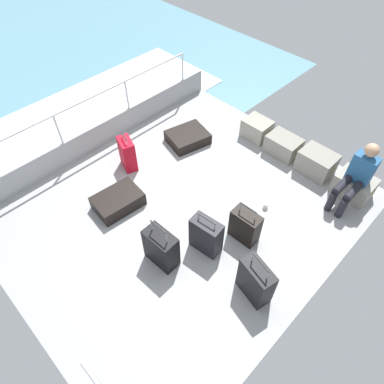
% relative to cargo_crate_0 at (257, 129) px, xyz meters
% --- Properties ---
extents(ground_plane, '(4.40, 5.20, 0.06)m').
position_rel_cargo_crate_0_xyz_m(ground_plane, '(0.30, -2.18, -0.21)').
color(ground_plane, '#939699').
extents(gunwale_port, '(0.06, 5.20, 0.45)m').
position_rel_cargo_crate_0_xyz_m(gunwale_port, '(-1.87, -2.18, 0.05)').
color(gunwale_port, '#939699').
rests_on(gunwale_port, ground_plane).
extents(railing_port, '(0.04, 4.20, 1.02)m').
position_rel_cargo_crate_0_xyz_m(railing_port, '(-1.87, -2.18, 0.60)').
color(railing_port, silver).
rests_on(railing_port, ground_plane).
extents(sea_wake, '(12.00, 12.00, 0.01)m').
position_rel_cargo_crate_0_xyz_m(sea_wake, '(-3.30, -2.18, -0.52)').
color(sea_wake, '#598C9E').
rests_on(sea_wake, ground_plane).
extents(cargo_crate_0, '(0.52, 0.40, 0.36)m').
position_rel_cargo_crate_0_xyz_m(cargo_crate_0, '(0.00, 0.00, 0.00)').
color(cargo_crate_0, gray).
rests_on(cargo_crate_0, ground_plane).
extents(cargo_crate_1, '(0.61, 0.41, 0.34)m').
position_rel_cargo_crate_0_xyz_m(cargo_crate_1, '(0.62, -0.04, -0.01)').
color(cargo_crate_1, gray).
rests_on(cargo_crate_1, ground_plane).
extents(cargo_crate_2, '(0.61, 0.43, 0.41)m').
position_rel_cargo_crate_0_xyz_m(cargo_crate_2, '(1.28, -0.04, 0.02)').
color(cargo_crate_2, gray).
rests_on(cargo_crate_2, ground_plane).
extents(cargo_crate_3, '(0.61, 0.43, 0.36)m').
position_rel_cargo_crate_0_xyz_m(cargo_crate_3, '(1.97, -0.05, 0.00)').
color(cargo_crate_3, gray).
rests_on(cargo_crate_3, ground_plane).
extents(passenger_seated, '(0.34, 0.66, 1.06)m').
position_rel_cargo_crate_0_xyz_m(passenger_seated, '(1.97, -0.23, 0.37)').
color(passenger_seated, '#26598C').
rests_on(passenger_seated, ground_plane).
extents(suitcase_0, '(0.47, 0.27, 0.78)m').
position_rel_cargo_crate_0_xyz_m(suitcase_0, '(0.73, -3.01, 0.11)').
color(suitcase_0, black).
rests_on(suitcase_0, ground_plane).
extents(suitcase_1, '(0.42, 0.24, 0.68)m').
position_rel_cargo_crate_0_xyz_m(suitcase_1, '(1.28, -1.93, 0.08)').
color(suitcase_1, black).
rests_on(suitcase_1, ground_plane).
extents(suitcase_2, '(0.50, 0.33, 0.76)m').
position_rel_cargo_crate_0_xyz_m(suitcase_2, '(1.91, -2.51, 0.12)').
color(suitcase_2, black).
rests_on(suitcase_2, ground_plane).
extents(suitcase_3, '(0.46, 0.27, 0.67)m').
position_rel_cargo_crate_0_xyz_m(suitcase_3, '(1.01, -2.44, 0.11)').
color(suitcase_3, black).
rests_on(suitcase_3, ground_plane).
extents(suitcase_4, '(0.40, 0.31, 0.68)m').
position_rel_cargo_crate_0_xyz_m(suitcase_4, '(-1.06, -2.19, 0.11)').
color(suitcase_4, '#B70C1E').
rests_on(suitcase_4, ground_plane).
extents(suitcase_5, '(0.57, 0.76, 0.23)m').
position_rel_cargo_crate_0_xyz_m(suitcase_5, '(-0.47, -2.86, -0.06)').
color(suitcase_5, black).
rests_on(suitcase_5, ground_plane).
extents(suitcase_6, '(0.72, 0.81, 0.21)m').
position_rel_cargo_crate_0_xyz_m(suitcase_6, '(-0.80, -1.02, -0.08)').
color(suitcase_6, black).
rests_on(suitcase_6, ground_plane).
extents(paper_cup, '(0.08, 0.08, 0.10)m').
position_rel_cargo_crate_0_xyz_m(paper_cup, '(1.18, -1.26, -0.13)').
color(paper_cup, white).
rests_on(paper_cup, ground_plane).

